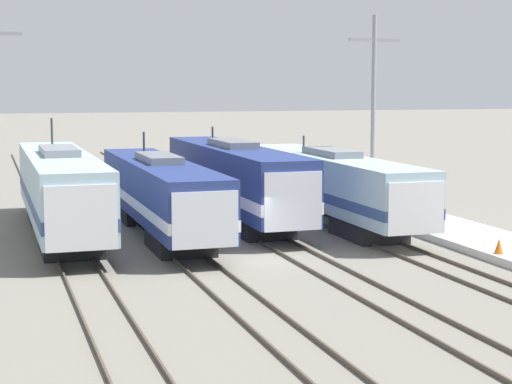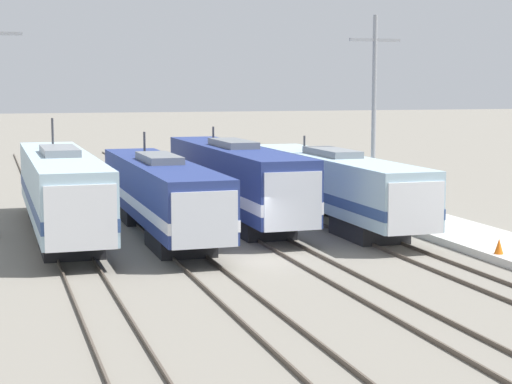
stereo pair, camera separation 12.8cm
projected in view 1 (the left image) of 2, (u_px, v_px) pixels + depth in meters
ground_plane at (251, 262)px, 35.29m from camera, size 400.00×400.00×0.00m
rail_pair_far_left at (81, 271)px, 33.20m from camera, size 1.51×120.00×0.15m
rail_pair_center_left at (197, 263)px, 34.59m from camera, size 1.51×120.00×0.15m
rail_pair_center_right at (304, 256)px, 35.98m from camera, size 1.51×120.00×0.15m
rail_pair_far_right at (402, 250)px, 37.37m from camera, size 1.51×120.00×0.15m
locomotive_far_left at (61, 191)px, 40.92m from camera, size 3.02×18.90×5.53m
locomotive_center_left at (161, 194)px, 41.07m from camera, size 2.91×18.20×4.80m
locomotive_center_right at (235, 180)px, 45.43m from camera, size 2.91×18.99×4.86m
locomotive_far_right at (335, 186)px, 44.28m from camera, size 2.87×18.62×4.41m
catenary_tower_right at (373, 110)px, 45.99m from camera, size 2.93×0.24×10.95m
platform at (489, 242)px, 38.66m from camera, size 4.00×120.00×0.34m
traffic_cone at (499, 246)px, 35.12m from camera, size 0.38×0.38×0.64m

